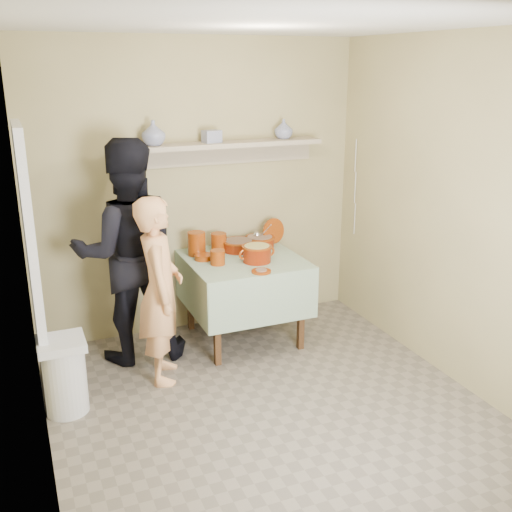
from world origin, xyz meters
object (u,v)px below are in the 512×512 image
person_helper (128,252)px  trash_bin (64,375)px  cazuela_rice (257,252)px  serving_table (243,271)px  person_cook (160,290)px

person_helper → trash_bin: bearing=52.0°
trash_bin → cazuela_rice: bearing=16.4°
serving_table → trash_bin: serving_table is taller
cazuela_rice → serving_table: bearing=117.9°
person_cook → cazuela_rice: size_ratio=4.42×
serving_table → trash_bin: 1.75m
person_helper → serving_table: bearing=-178.2°
person_helper → cazuela_rice: (1.05, -0.18, -0.07)m
person_cook → trash_bin: person_cook is taller
person_cook → trash_bin: (-0.76, -0.22, -0.45)m
serving_table → cazuela_rice: size_ratio=2.95×
person_cook → serving_table: (0.84, 0.40, -0.09)m
cazuela_rice → person_cook: bearing=-163.6°
cazuela_rice → trash_bin: (-1.67, -0.49, -0.56)m
person_helper → cazuela_rice: size_ratio=5.56×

